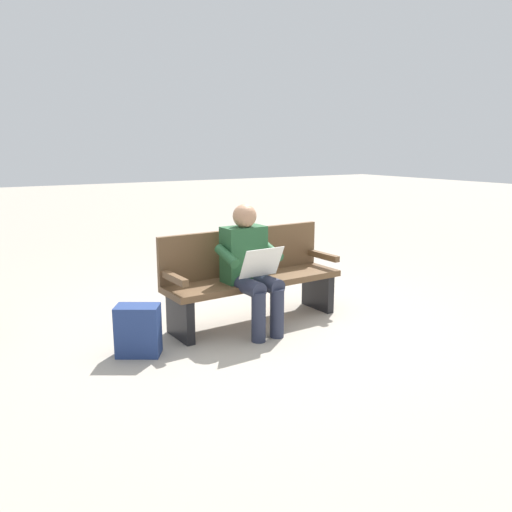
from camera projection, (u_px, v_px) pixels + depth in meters
ground_plane at (255, 322)px, 5.10m from camera, size 40.00×40.00×0.00m
bench_near at (251, 275)px, 5.06m from camera, size 1.82×0.54×0.90m
person_seated at (250, 265)px, 4.75m from camera, size 0.58×0.58×1.18m
backpack at (138, 330)px, 4.26m from camera, size 0.41×0.37×0.42m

